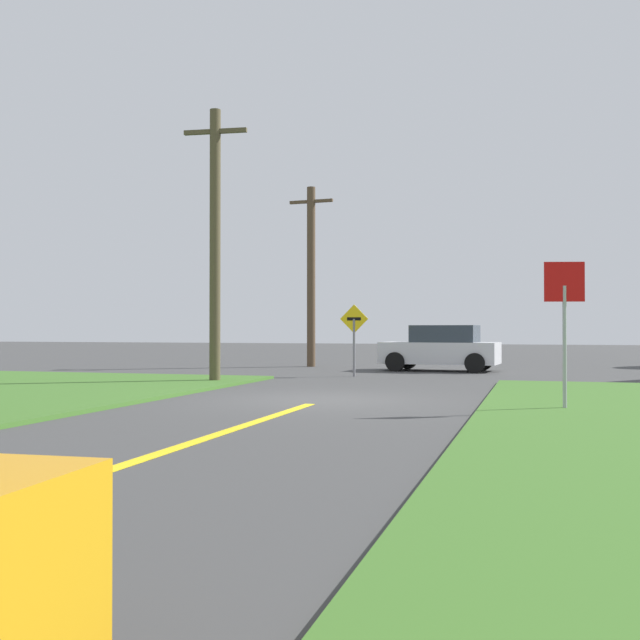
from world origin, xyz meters
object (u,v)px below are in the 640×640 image
object	(u,v)px
stop_sign	(564,307)
utility_pole_far	(311,274)
direction_sign	(354,332)
car_approaching_junction	(441,348)
utility_pole_mid	(215,242)

from	to	relation	value
stop_sign	utility_pole_far	bearing A→B (deg)	-70.77
stop_sign	utility_pole_far	world-z (taller)	utility_pole_far
direction_sign	stop_sign	bearing A→B (deg)	-55.46
stop_sign	car_approaching_junction	world-z (taller)	stop_sign
car_approaching_junction	direction_sign	bearing A→B (deg)	64.69
stop_sign	utility_pole_mid	world-z (taller)	utility_pole_mid
utility_pole_mid	direction_sign	distance (m)	5.45
utility_pole_mid	utility_pole_far	bearing A→B (deg)	90.40
stop_sign	utility_pole_mid	xyz separation A→B (m)	(-9.02, 4.92, 2.02)
stop_sign	direction_sign	xyz separation A→B (m)	(-5.99, 8.70, -0.48)
utility_pole_far	direction_sign	size ratio (longest dim) A/B	3.16
utility_pole_mid	stop_sign	bearing A→B (deg)	-28.63
car_approaching_junction	direction_sign	distance (m)	4.52
utility_pole_far	stop_sign	bearing A→B (deg)	-57.44
utility_pole_far	direction_sign	distance (m)	6.73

